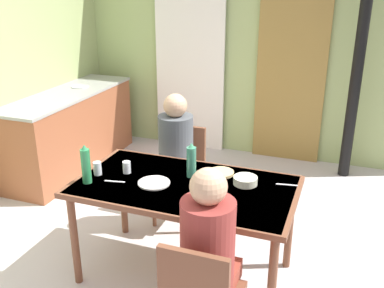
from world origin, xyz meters
The scene contains 20 objects.
ground_plane centered at (0.00, 0.00, 0.00)m, with size 6.99×6.99×0.00m, color beige.
wall_back centered at (0.00, 2.69, 1.30)m, with size 4.34×0.10×2.61m, color #9DB16F.
door_wooden centered at (0.58, 2.61, 1.00)m, with size 0.80×0.05×2.00m, color olive.
stove_pipe_column centered at (1.30, 2.34, 1.30)m, with size 0.12×0.12×2.61m, color black.
curtain_panel centered at (-0.67, 2.59, 1.09)m, with size 0.90×0.03×2.19m, color white.
kitchen_counter centered at (-1.74, 1.47, 0.45)m, with size 0.61×1.90×0.91m.
dining_table centered at (0.24, 0.05, 0.69)m, with size 1.56×0.86×0.76m.
chair_far_diner centered at (-0.10, 0.83, 0.50)m, with size 0.40×0.40×0.87m.
person_near_diner centered at (0.63, -0.60, 0.78)m, with size 0.30×0.37×0.77m.
person_far_diner centered at (-0.10, 0.70, 0.78)m, with size 0.30×0.37×0.77m.
water_bottle_green_near centered at (-0.42, -0.16, 0.89)m, with size 0.07×0.07×0.29m.
water_bottle_green_far centered at (0.24, 0.19, 0.88)m, with size 0.07×0.07×0.26m.
serving_bowl_center centered at (0.64, 0.20, 0.79)m, with size 0.17×0.17×0.06m, color #E6E9C7.
dinner_plate_near_left centered at (0.03, -0.02, 0.76)m, with size 0.23×0.23×0.01m, color white.
dinner_plate_near_right centered at (0.52, -0.19, 0.76)m, with size 0.20×0.20×0.01m, color white.
drinking_glass_by_near_diner centered at (-0.23, 0.08, 0.80)m, with size 0.06×0.06×0.09m, color silver.
drinking_glass_by_far_diner centered at (-0.42, -0.02, 0.81)m, with size 0.06×0.06×0.10m, color silver.
bread_plate_sliced centered at (0.43, 0.30, 0.77)m, with size 0.19×0.19×0.02m, color #DBB77A.
cutlery_knife_near centered at (-0.24, -0.09, 0.76)m, with size 0.15×0.02×0.00m, color silver.
cutlery_fork_near centered at (0.92, 0.29, 0.76)m, with size 0.15×0.02×0.00m, color silver.
Camera 1 is at (1.25, -2.54, 2.14)m, focal length 41.04 mm.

